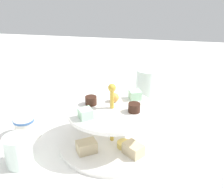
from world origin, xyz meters
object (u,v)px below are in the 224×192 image
Objects in this scene: tiered_serving_stand at (112,128)px; butter_knife_right at (65,103)px; water_glass_short_left at (18,151)px; water_glass_tall_right at (146,89)px; teacup_with_saucer at (24,127)px.

tiered_serving_stand is 1.66× the size of butter_knife_right.
water_glass_short_left is at bearing 44.87° from butter_knife_right.
water_glass_tall_right is 1.75× the size of water_glass_short_left.
butter_knife_right is (-0.20, 0.20, -0.04)m from tiered_serving_stand.
tiered_serving_stand is at bearing 31.56° from water_glass_short_left.
water_glass_short_left is (-0.20, -0.12, -0.01)m from tiered_serving_stand.
teacup_with_saucer is at bearing 32.07° from butter_knife_right.
water_glass_short_left reaches higher than teacup_with_saucer.
tiered_serving_stand reaches higher than water_glass_tall_right.
water_glass_short_left is 0.13m from teacup_with_saucer.
butter_knife_right is (0.05, 0.21, -0.02)m from teacup_with_saucer.
water_glass_tall_right is at bearing 139.21° from butter_knife_right.
water_glass_tall_right is 0.79× the size of butter_knife_right.
tiered_serving_stand is at bearing 89.64° from butter_knife_right.
water_glass_tall_right is at bearing 71.80° from tiered_serving_stand.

